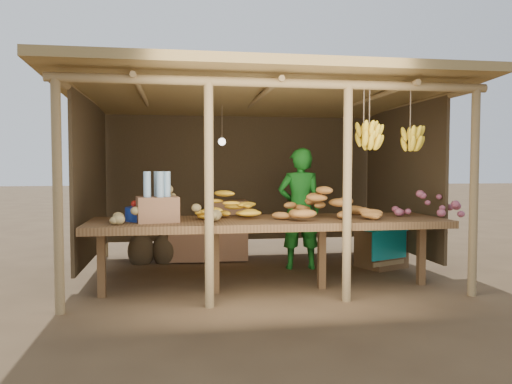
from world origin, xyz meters
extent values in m
plane|color=brown|center=(0.00, 0.00, 0.00)|extent=(60.00, 60.00, 0.00)
cylinder|color=olive|center=(-2.10, -1.50, 1.10)|extent=(0.09, 0.09, 2.20)
cylinder|color=olive|center=(2.10, -1.50, 1.10)|extent=(0.09, 0.09, 2.20)
cylinder|color=olive|center=(-2.10, 1.50, 1.10)|extent=(0.09, 0.09, 2.20)
cylinder|color=olive|center=(2.10, 1.50, 1.10)|extent=(0.09, 0.09, 2.20)
cylinder|color=olive|center=(-0.70, -1.50, 1.10)|extent=(0.09, 0.09, 2.20)
cylinder|color=olive|center=(0.70, -1.50, 1.10)|extent=(0.09, 0.09, 2.20)
cylinder|color=olive|center=(0.00, -1.50, 2.20)|extent=(4.40, 0.09, 0.09)
cylinder|color=olive|center=(0.00, 1.50, 2.20)|extent=(4.40, 0.09, 0.09)
cube|color=#A0824A|center=(0.00, 0.00, 2.29)|extent=(4.70, 3.50, 0.28)
cube|color=#44351F|center=(0.00, 1.48, 1.21)|extent=(4.20, 0.04, 1.98)
cube|color=#44351F|center=(-2.08, 0.20, 1.21)|extent=(0.04, 2.40, 1.98)
cube|color=#44351F|center=(2.08, 0.20, 1.21)|extent=(0.04, 2.40, 1.98)
cube|color=brown|center=(0.00, -0.95, 0.76)|extent=(3.90, 1.05, 0.08)
cube|color=brown|center=(-1.80, -0.95, 0.36)|extent=(0.08, 0.08, 0.72)
cube|color=brown|center=(-0.60, -0.95, 0.36)|extent=(0.08, 0.08, 0.72)
cube|color=brown|center=(0.60, -0.95, 0.36)|extent=(0.08, 0.08, 0.72)
cube|color=brown|center=(1.80, -0.95, 0.36)|extent=(0.08, 0.08, 0.72)
cylinder|color=navy|center=(-1.35, -0.88, 0.87)|extent=(0.42, 0.42, 0.15)
cube|color=#8B5D3E|center=(-1.21, -1.04, 0.93)|extent=(0.47, 0.39, 0.26)
imported|color=#1B791E|center=(0.62, 0.17, 0.81)|extent=(0.62, 0.44, 1.62)
cube|color=brown|center=(1.75, 0.07, 0.26)|extent=(0.70, 0.66, 0.52)
cube|color=#0C8A8E|center=(1.75, 0.07, 0.55)|extent=(0.78, 0.74, 0.05)
cube|color=#8B5D3E|center=(-0.26, 0.91, 0.24)|extent=(0.55, 0.44, 0.43)
cube|color=#8B5D3E|center=(-0.26, 0.91, 0.67)|extent=(0.55, 0.44, 0.43)
cube|color=#8B5D3E|center=(-0.85, 0.91, 0.24)|extent=(0.55, 0.44, 0.43)
ellipsoid|color=#44351F|center=(-1.52, 0.85, 0.22)|extent=(0.37, 0.37, 0.51)
ellipsoid|color=#44351F|center=(-1.18, 0.85, 0.22)|extent=(0.37, 0.37, 0.51)
camera|label=1|loc=(-1.01, -6.34, 1.39)|focal=35.00mm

